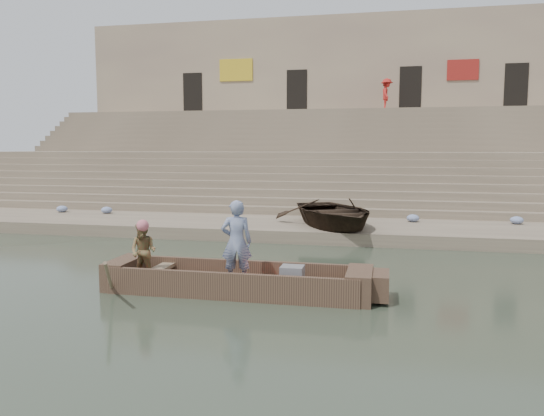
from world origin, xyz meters
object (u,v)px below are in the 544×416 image
(main_rowboat, at_px, (237,287))
(beached_rowboat, at_px, (333,212))
(television, at_px, (292,276))
(standing_man, at_px, (237,242))
(rowing_man, at_px, (143,251))
(pedestrian, at_px, (387,94))

(main_rowboat, relative_size, beached_rowboat, 1.10)
(television, relative_size, beached_rowboat, 0.10)
(main_rowboat, distance_m, standing_man, 0.99)
(main_rowboat, xyz_separation_m, rowing_man, (-2.00, -0.20, 0.72))
(pedestrian, bearing_deg, beached_rowboat, 173.13)
(rowing_man, height_order, beached_rowboat, rowing_man)
(television, relative_size, pedestrian, 0.25)
(main_rowboat, relative_size, rowing_man, 4.08)
(beached_rowboat, bearing_deg, rowing_man, -139.48)
(rowing_man, relative_size, pedestrian, 0.66)
(main_rowboat, xyz_separation_m, standing_man, (0.03, -0.08, 0.98))
(rowing_man, xyz_separation_m, beached_rowboat, (3.28, 7.44, 0.04))
(rowing_man, bearing_deg, main_rowboat, 10.07)
(main_rowboat, height_order, beached_rowboat, beached_rowboat)
(television, height_order, beached_rowboat, beached_rowboat)
(standing_man, bearing_deg, television, 170.37)
(rowing_man, distance_m, pedestrian, 23.78)
(standing_man, distance_m, beached_rowboat, 7.43)
(television, bearing_deg, rowing_man, -176.41)
(television, bearing_deg, main_rowboat, -180.00)
(main_rowboat, distance_m, beached_rowboat, 7.39)
(television, bearing_deg, beached_rowboat, 89.13)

